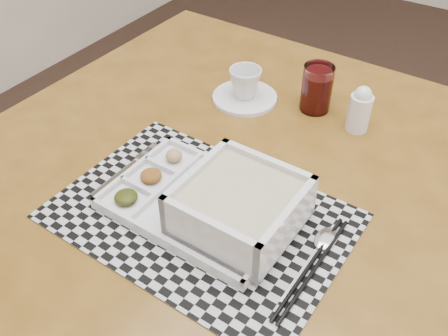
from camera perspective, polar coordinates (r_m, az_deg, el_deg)
The scene contains 10 objects.
dining_table at distance 1.02m, azimuth 1.59°, elevation -4.27°, with size 1.13×1.13×0.83m.
placemat at distance 0.88m, azimuth -2.67°, elevation -5.50°, with size 0.50×0.35×0.00m, color #A7A6AE.
serving_tray at distance 0.84m, azimuth 0.51°, elevation -4.42°, with size 0.34×0.23×0.09m.
fork at distance 0.99m, azimuth -10.88°, elevation 0.06°, with size 0.02×0.19×0.00m.
spoon at distance 0.85m, azimuth 11.17°, elevation -8.51°, with size 0.04×0.18×0.01m.
chopsticks at distance 0.81m, azimuth 10.02°, elevation -11.13°, with size 0.02×0.24×0.01m.
saucer at distance 1.17m, azimuth 2.38°, elevation 8.03°, with size 0.15×0.15×0.01m, color silver.
cup at distance 1.15m, azimuth 2.43°, elevation 9.70°, with size 0.07×0.07×0.07m, color silver.
juice_glass at distance 1.13m, azimuth 10.53°, elevation 8.78°, with size 0.07×0.07×0.11m.
creamer_bottle at distance 1.09m, azimuth 15.28°, elevation 6.49°, with size 0.05×0.05×0.10m.
Camera 1 is at (-0.21, -1.26, 1.47)m, focal length 40.00 mm.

